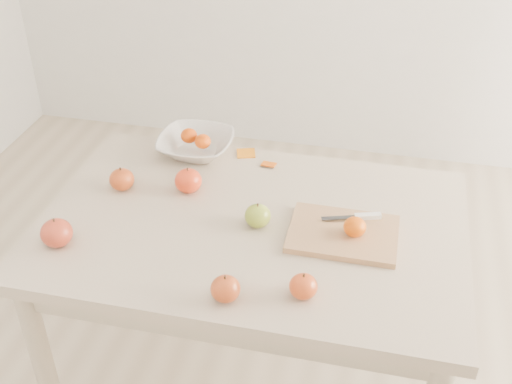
# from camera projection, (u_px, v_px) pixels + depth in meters

# --- Properties ---
(table) EXTENTS (1.20, 0.80, 0.75)m
(table) POSITION_uv_depth(u_px,v_px,m) (252.00, 249.00, 1.88)
(table) COLOR beige
(table) RESTS_ON ground
(cutting_board) EXTENTS (0.30, 0.22, 0.02)m
(cutting_board) POSITION_uv_depth(u_px,v_px,m) (343.00, 234.00, 1.76)
(cutting_board) COLOR tan
(cutting_board) RESTS_ON table
(board_tangerine) EXTENTS (0.06, 0.06, 0.05)m
(board_tangerine) POSITION_uv_depth(u_px,v_px,m) (355.00, 227.00, 1.73)
(board_tangerine) COLOR #D74307
(board_tangerine) RESTS_ON cutting_board
(fruit_bowl) EXTENTS (0.25, 0.25, 0.06)m
(fruit_bowl) POSITION_uv_depth(u_px,v_px,m) (196.00, 145.00, 2.12)
(fruit_bowl) COLOR silver
(fruit_bowl) RESTS_ON table
(bowl_tangerine_near) EXTENTS (0.06, 0.06, 0.05)m
(bowl_tangerine_near) POSITION_uv_depth(u_px,v_px,m) (189.00, 136.00, 2.12)
(bowl_tangerine_near) COLOR #C84707
(bowl_tangerine_near) RESTS_ON fruit_bowl
(bowl_tangerine_far) EXTENTS (0.05, 0.05, 0.05)m
(bowl_tangerine_far) POSITION_uv_depth(u_px,v_px,m) (203.00, 141.00, 2.09)
(bowl_tangerine_far) COLOR #DF4807
(bowl_tangerine_far) RESTS_ON fruit_bowl
(orange_peel_a) EXTENTS (0.07, 0.06, 0.01)m
(orange_peel_a) POSITION_uv_depth(u_px,v_px,m) (246.00, 154.00, 2.12)
(orange_peel_a) COLOR orange
(orange_peel_a) RESTS_ON table
(orange_peel_b) EXTENTS (0.05, 0.04, 0.01)m
(orange_peel_b) POSITION_uv_depth(u_px,v_px,m) (269.00, 165.00, 2.07)
(orange_peel_b) COLOR #DD5B0F
(orange_peel_b) RESTS_ON table
(paring_knife) EXTENTS (0.17, 0.07, 0.01)m
(paring_knife) POSITION_uv_depth(u_px,v_px,m) (363.00, 216.00, 1.80)
(paring_knife) COLOR white
(paring_knife) RESTS_ON cutting_board
(apple_green) EXTENTS (0.07, 0.07, 0.07)m
(apple_green) POSITION_uv_depth(u_px,v_px,m) (258.00, 216.00, 1.79)
(apple_green) COLOR olive
(apple_green) RESTS_ON table
(apple_red_d) EXTENTS (0.09, 0.09, 0.08)m
(apple_red_d) POSITION_uv_depth(u_px,v_px,m) (57.00, 233.00, 1.72)
(apple_red_d) COLOR maroon
(apple_red_d) RESTS_ON table
(apple_red_e) EXTENTS (0.07, 0.07, 0.06)m
(apple_red_e) POSITION_uv_depth(u_px,v_px,m) (303.00, 286.00, 1.55)
(apple_red_e) COLOR #A7190F
(apple_red_e) RESTS_ON table
(apple_red_a) EXTENTS (0.08, 0.08, 0.07)m
(apple_red_a) POSITION_uv_depth(u_px,v_px,m) (188.00, 181.00, 1.93)
(apple_red_a) COLOR #A80302
(apple_red_a) RESTS_ON table
(apple_red_c) EXTENTS (0.07, 0.07, 0.07)m
(apple_red_c) POSITION_uv_depth(u_px,v_px,m) (225.00, 289.00, 1.54)
(apple_red_c) COLOR maroon
(apple_red_c) RESTS_ON table
(apple_red_b) EXTENTS (0.08, 0.08, 0.07)m
(apple_red_b) POSITION_uv_depth(u_px,v_px,m) (122.00, 179.00, 1.94)
(apple_red_b) COLOR maroon
(apple_red_b) RESTS_ON table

